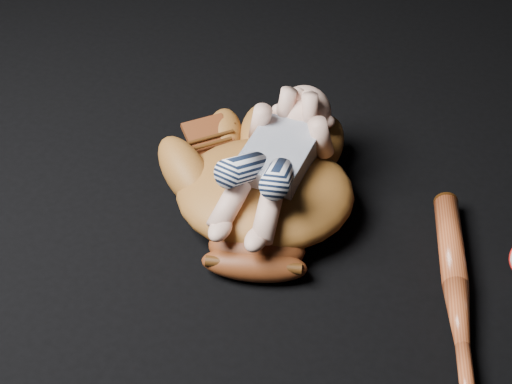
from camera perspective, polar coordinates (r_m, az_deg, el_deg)
baseball_glove at (r=1.30m, az=0.66°, el=0.49°), size 0.46×0.50×0.13m
newborn_baby at (r=1.26m, az=1.20°, el=2.41°), size 0.17×0.37×0.15m
baseball_bat at (r=1.22m, az=14.41°, el=-7.43°), size 0.16×0.43×0.04m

